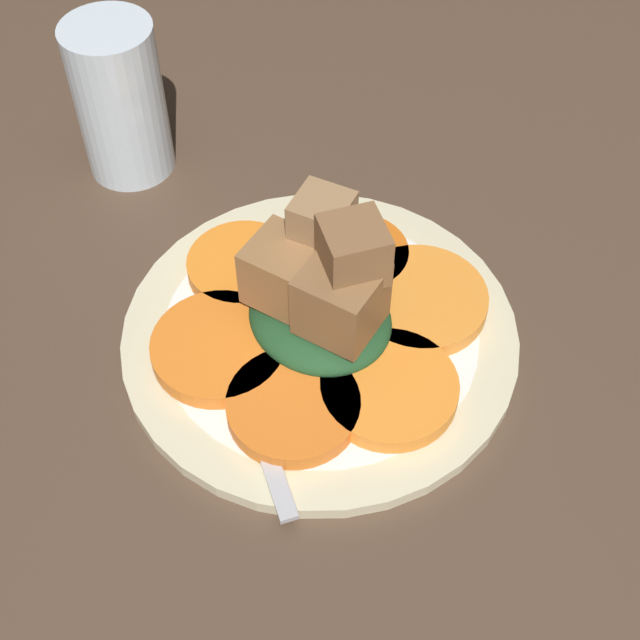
{
  "coord_description": "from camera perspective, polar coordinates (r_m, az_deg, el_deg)",
  "views": [
    {
      "loc": [
        27.77,
        -23.33,
        49.24
      ],
      "look_at": [
        0.0,
        0.0,
        4.1
      ],
      "focal_mm": 50.0,
      "sensor_mm": 36.0,
      "label": 1
    }
  ],
  "objects": [
    {
      "name": "table_slab",
      "position": [
        0.6,
        0.0,
        -1.84
      ],
      "size": [
        120.0,
        120.0,
        2.0
      ],
      "primitive_type": "cube",
      "color": "#4C3828",
      "rests_on": "ground"
    },
    {
      "name": "water_glass",
      "position": [
        0.7,
        -12.43,
        13.68
      ],
      "size": [
        6.67,
        6.67,
        12.23
      ],
      "color": "silver",
      "rests_on": "table_slab"
    },
    {
      "name": "carrot_slice_4",
      "position": [
        0.62,
        -4.96,
        3.47
      ],
      "size": [
        7.7,
        7.7,
        1.19
      ],
      "primitive_type": "cylinder",
      "color": "orange",
      "rests_on": "plate"
    },
    {
      "name": "carrot_slice_0",
      "position": [
        0.54,
        -1.72,
        -5.53
      ],
      "size": [
        8.24,
        8.24,
        1.19
      ],
      "primitive_type": "cylinder",
      "color": "orange",
      "rests_on": "plate"
    },
    {
      "name": "center_pile",
      "position": [
        0.56,
        0.06,
        1.7
      ],
      "size": [
        9.86,
        8.87,
        9.96
      ],
      "color": "#1E4723",
      "rests_on": "plate"
    },
    {
      "name": "carrot_slice_1",
      "position": [
        0.55,
        4.56,
        -4.3
      ],
      "size": [
        8.61,
        8.61,
        1.19
      ],
      "primitive_type": "cylinder",
      "color": "orange",
      "rests_on": "plate"
    },
    {
      "name": "plate",
      "position": [
        0.59,
        0.0,
        -0.96
      ],
      "size": [
        26.2,
        26.2,
        1.05
      ],
      "color": "beige",
      "rests_on": "table_slab"
    },
    {
      "name": "carrot_slice_3",
      "position": [
        0.62,
        2.34,
        4.14
      ],
      "size": [
        7.27,
        7.27,
        1.19
      ],
      "primitive_type": "cylinder",
      "color": "orange",
      "rests_on": "plate"
    },
    {
      "name": "fork",
      "position": [
        0.56,
        -4.83,
        -4.26
      ],
      "size": [
        17.52,
        8.33,
        0.4
      ],
      "rotation": [
        0.0,
        0.0,
        -0.38
      ],
      "color": "#B2B2B7",
      "rests_on": "plate"
    },
    {
      "name": "carrot_slice_2",
      "position": [
        0.6,
        6.41,
        1.3
      ],
      "size": [
        9.07,
        9.07,
        1.19
      ],
      "primitive_type": "cylinder",
      "color": "orange",
      "rests_on": "plate"
    },
    {
      "name": "carrot_slice_5",
      "position": [
        0.57,
        -6.49,
        -1.77
      ],
      "size": [
        8.73,
        8.73,
        1.19
      ],
      "primitive_type": "cylinder",
      "color": "orange",
      "rests_on": "plate"
    }
  ]
}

